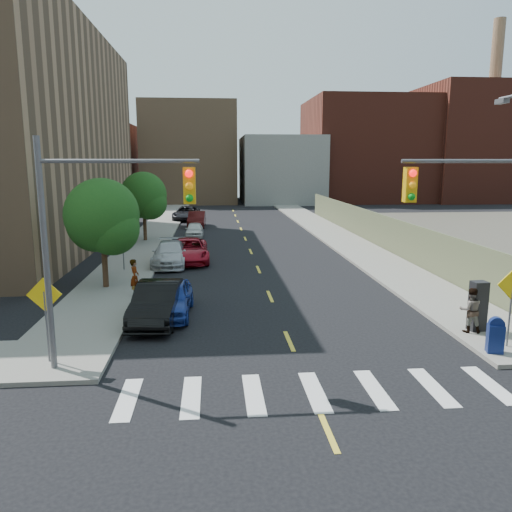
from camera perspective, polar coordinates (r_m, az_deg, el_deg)
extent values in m
plane|color=black|center=(11.05, 10.72, -24.15)|extent=(160.00, 160.00, 0.00)
cube|color=gray|center=(50.83, -10.72, 3.55)|extent=(3.50, 73.00, 0.15)
cube|color=gray|center=(51.63, 6.69, 3.77)|extent=(3.50, 73.00, 0.15)
cube|color=#596144|center=(39.01, 13.38, 3.04)|extent=(0.12, 44.00, 2.50)
cube|color=#592319|center=(81.04, -19.09, 9.98)|extent=(14.00, 18.00, 12.00)
cube|color=#8C6B4C|center=(80.77, -7.50, 11.53)|extent=(14.00, 16.00, 15.00)
cube|color=gray|center=(79.42, 2.77, 9.82)|extent=(12.00, 16.00, 10.00)
cube|color=#592319|center=(84.39, 12.27, 11.68)|extent=(18.00, 18.00, 16.00)
cube|color=#592319|center=(88.61, 22.83, 11.69)|extent=(14.00, 16.00, 18.00)
cylinder|color=#8C6B4C|center=(90.80, 25.38, 14.63)|extent=(1.80, 1.80, 28.00)
cylinder|color=#59595E|center=(15.73, -22.89, -0.32)|extent=(0.18, 0.18, 7.00)
cylinder|color=#59595E|center=(14.92, -15.30, 10.42)|extent=(4.50, 0.12, 0.12)
cube|color=#E5A50C|center=(14.72, -7.61, 7.98)|extent=(0.35, 0.30, 1.05)
cylinder|color=#59595E|center=(16.68, 23.63, 9.91)|extent=(4.50, 0.12, 0.12)
cube|color=#E5A50C|center=(15.86, 17.18, 7.79)|extent=(0.35, 0.30, 1.05)
cube|color=#59595E|center=(21.55, 26.30, 15.57)|extent=(0.25, 0.60, 0.18)
cylinder|color=#59595E|center=(16.83, -22.77, -7.71)|extent=(0.06, 0.06, 2.40)
cube|color=yellow|center=(16.54, -23.05, -4.09)|extent=(1.06, 0.04, 1.06)
cylinder|color=#59595E|center=(18.80, 26.99, -6.16)|extent=(0.06, 0.06, 2.40)
cylinder|color=#59595E|center=(29.60, -14.93, 0.49)|extent=(0.06, 0.06, 2.40)
cube|color=yellow|center=(29.43, -15.04, 2.60)|extent=(1.06, 0.04, 1.06)
cylinder|color=#332114|center=(25.75, -16.89, -0.84)|extent=(0.28, 0.28, 2.64)
sphere|color=#113E14|center=(25.40, -17.18, 4.47)|extent=(3.60, 3.60, 3.60)
sphere|color=#113E14|center=(25.07, -16.13, 3.07)|extent=(2.64, 2.64, 2.64)
sphere|color=#113E14|center=(25.92, -17.81, 3.62)|extent=(2.88, 2.88, 2.88)
cylinder|color=#332114|center=(40.36, -12.59, 3.43)|extent=(0.28, 0.28, 2.64)
sphere|color=#113E14|center=(40.14, -12.73, 6.83)|extent=(3.60, 3.60, 3.60)
sphere|color=#113E14|center=(39.82, -12.03, 5.96)|extent=(2.64, 2.64, 2.64)
sphere|color=#113E14|center=(40.62, -13.19, 6.26)|extent=(2.88, 2.88, 2.88)
imported|color=#1B3798|center=(20.98, -9.78, -4.78)|extent=(1.87, 4.33, 1.46)
imported|color=black|center=(20.26, -11.15, -5.23)|extent=(2.00, 4.86, 1.57)
imported|color=#A41021|center=(31.89, -7.70, 0.64)|extent=(2.72, 5.45, 1.48)
imported|color=#B9BBC1|center=(31.02, -9.82, 0.26)|extent=(2.03, 4.97, 1.44)
imported|color=silver|center=(42.22, -7.05, 2.97)|extent=(1.50, 3.69, 1.25)
imported|color=#390B0B|center=(48.90, -6.78, 4.19)|extent=(1.72, 4.63, 1.51)
imported|color=black|center=(54.81, -7.96, 4.86)|extent=(3.02, 5.63, 1.50)
cube|color=navy|center=(18.19, 25.66, -8.51)|extent=(0.57, 0.49, 0.94)
cylinder|color=navy|center=(18.04, 25.79, -7.04)|extent=(0.52, 0.34, 0.48)
cube|color=black|center=(20.10, 24.02, -5.24)|extent=(0.59, 0.50, 1.85)
imported|color=gray|center=(23.84, -13.68, -2.37)|extent=(0.46, 0.65, 1.70)
imported|color=gray|center=(19.81, 23.31, -5.70)|extent=(0.92, 0.78, 1.66)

